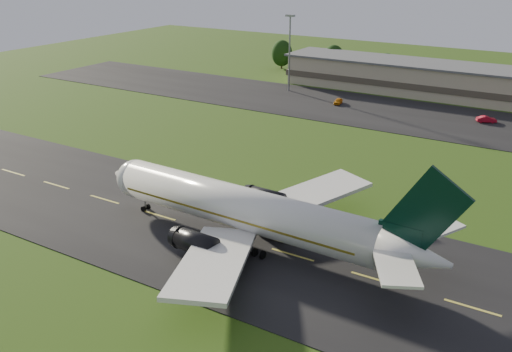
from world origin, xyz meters
The scene contains 7 objects.
ground centered at (0.00, 0.00, 0.00)m, with size 360.00×360.00×0.00m, color #264110.
taxiway centered at (0.00, 0.00, 0.05)m, with size 220.00×30.00×0.10m, color black.
apron centered at (0.00, 72.00, 0.05)m, with size 260.00×30.00×0.10m, color black.
airliner centered at (-17.61, -0.02, 4.66)m, with size 51.27×42.17×15.57m.
light_mast_west centered at (-55.00, 80.00, 12.74)m, with size 2.40×1.20×20.35m.
service_vehicle_a centered at (-37.36, 73.52, 0.79)m, with size 1.62×4.03×1.37m, color orange.
service_vehicle_b centered at (-2.24, 75.68, 0.81)m, with size 1.51×4.33×1.43m, color #A80B1E.
Camera 1 is at (18.25, -56.49, 35.96)m, focal length 40.00 mm.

